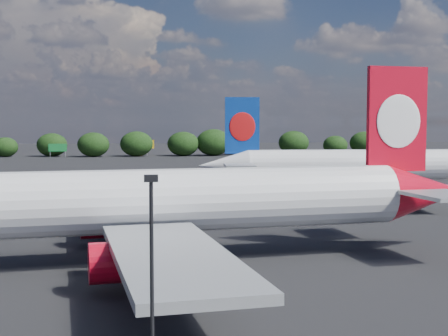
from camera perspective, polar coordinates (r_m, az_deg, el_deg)
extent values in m
plane|color=black|center=(100.64, -12.89, -2.63)|extent=(500.00, 500.00, 0.00)
cylinder|color=white|center=(52.30, -5.17, -2.97)|extent=(40.67, 10.13, 5.31)
cone|color=red|center=(61.26, 17.97, -2.11)|extent=(9.07, 6.29, 5.31)
cube|color=red|center=(59.24, 15.53, 4.32)|extent=(5.86, 1.23, 9.55)
ellipsoid|color=white|center=(58.96, 15.68, 4.13)|extent=(4.45, 0.75, 4.88)
ellipsoid|color=white|center=(59.51, 15.37, 4.14)|extent=(4.45, 0.75, 4.88)
cube|color=#95989C|center=(55.21, 19.41, -2.37)|extent=(5.51, 6.90, 0.32)
cube|color=#95989C|center=(65.13, 13.63, -1.28)|extent=(5.51, 6.90, 0.32)
cube|color=#95989C|center=(38.82, -4.83, -8.04)|extent=(9.40, 21.90, 0.58)
cube|color=#95989C|center=(65.80, -9.00, -3.01)|extent=(9.40, 21.90, 0.58)
cylinder|color=red|center=(43.97, -8.79, -8.46)|extent=(5.61, 3.48, 2.87)
cube|color=#95989C|center=(43.81, -8.80, -7.51)|extent=(2.36, 0.60, 1.27)
cylinder|color=red|center=(60.58, -10.48, -4.98)|extent=(5.61, 3.48, 2.87)
cube|color=#95989C|center=(60.47, -10.49, -4.28)|extent=(2.36, 0.60, 1.27)
cylinder|color=black|center=(50.23, -2.12, -7.56)|extent=(0.33, 0.33, 2.65)
cylinder|color=black|center=(50.45, -2.12, -8.68)|extent=(1.22, 0.61, 1.17)
cylinder|color=black|center=(50.71, -0.82, -8.61)|extent=(1.22, 0.61, 1.17)
cylinder|color=black|center=(56.34, -3.55, -6.27)|extent=(0.33, 0.33, 2.65)
cylinder|color=black|center=(56.54, -3.55, -7.27)|extent=(1.22, 0.61, 1.17)
cylinder|color=black|center=(56.77, -2.38, -7.22)|extent=(1.22, 0.61, 1.17)
cylinder|color=white|center=(103.01, 12.69, 0.29)|extent=(37.87, 7.18, 4.95)
cone|color=white|center=(98.73, -0.05, 0.23)|extent=(8.20, 5.41, 4.95)
cube|color=navy|center=(98.76, 1.67, 3.91)|extent=(5.47, 0.82, 8.92)
ellipsoid|color=red|center=(98.47, 1.69, 3.80)|extent=(4.17, 0.44, 4.56)
ellipsoid|color=red|center=(99.06, 1.65, 3.81)|extent=(4.17, 0.44, 4.56)
cube|color=#95989C|center=(93.46, 1.42, 0.24)|extent=(4.80, 6.20, 0.30)
cube|color=#95989C|center=(104.28, 0.80, 0.66)|extent=(4.80, 6.20, 0.30)
cube|color=#95989C|center=(91.63, 16.23, -1.25)|extent=(7.60, 20.16, 0.54)
cube|color=#95989C|center=(116.00, 11.74, -0.05)|extent=(7.60, 20.16, 0.54)
cylinder|color=#95989C|center=(97.07, 16.28, -1.71)|extent=(5.10, 2.96, 2.67)
cube|color=#95989C|center=(97.00, 16.29, -1.30)|extent=(2.19, 0.43, 1.19)
cylinder|color=#95989C|center=(111.96, 13.41, -0.89)|extent=(5.10, 2.96, 2.67)
cube|color=#95989C|center=(111.90, 13.41, -0.53)|extent=(2.19, 0.43, 1.19)
cylinder|color=black|center=(99.90, 12.07, -1.81)|extent=(0.29, 0.29, 2.48)
cylinder|color=black|center=(100.00, 12.06, -2.35)|extent=(1.11, 0.51, 1.09)
cylinder|color=black|center=(99.70, 11.46, -2.36)|extent=(1.11, 0.51, 1.09)
cylinder|color=black|center=(105.58, 11.16, -1.48)|extent=(0.29, 0.29, 2.48)
cylinder|color=black|center=(105.68, 11.15, -1.99)|extent=(1.11, 0.51, 1.09)
cylinder|color=black|center=(105.39, 10.58, -2.00)|extent=(1.11, 0.51, 1.09)
cylinder|color=black|center=(25.35, -6.60, -12.06)|extent=(0.16, 0.16, 9.51)
cube|color=black|center=(24.43, -6.69, -0.94)|extent=(0.55, 0.30, 0.28)
cube|color=#166F2F|center=(217.38, -14.97, 1.81)|extent=(6.00, 0.30, 2.60)
cylinder|color=#94969C|center=(217.80, -15.61, 1.22)|extent=(0.20, 0.20, 2.00)
cylinder|color=#94969C|center=(217.19, -14.30, 1.24)|extent=(0.20, 0.20, 2.00)
cube|color=yellow|center=(221.70, -7.06, 2.18)|extent=(5.00, 0.30, 3.00)
cylinder|color=#94969C|center=(221.82, -7.05, 1.47)|extent=(0.30, 0.30, 2.50)
ellipsoid|color=black|center=(224.08, -19.38, 1.82)|extent=(8.65, 7.32, 6.66)
ellipsoid|color=black|center=(221.90, -15.45, 2.06)|extent=(10.40, 8.80, 8.00)
ellipsoid|color=black|center=(216.42, -11.86, 2.11)|extent=(10.80, 9.14, 8.31)
ellipsoid|color=black|center=(216.57, -8.00, 2.20)|extent=(11.23, 9.51, 8.64)
ellipsoid|color=black|center=(217.13, -3.76, 2.22)|extent=(11.02, 9.32, 8.47)
ellipsoid|color=black|center=(219.05, -0.97, 2.36)|extent=(12.14, 10.28, 9.34)
ellipsoid|color=black|center=(225.15, 1.83, 2.32)|extent=(11.23, 9.50, 8.64)
ellipsoid|color=black|center=(228.40, 6.39, 2.32)|extent=(11.20, 9.48, 8.62)
ellipsoid|color=black|center=(228.89, 10.14, 2.07)|extent=(8.96, 7.58, 6.89)
ellipsoid|color=black|center=(232.94, 12.72, 2.25)|extent=(10.89, 9.22, 8.38)
ellipsoid|color=black|center=(242.89, 15.52, 2.26)|extent=(10.70, 9.05, 8.23)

